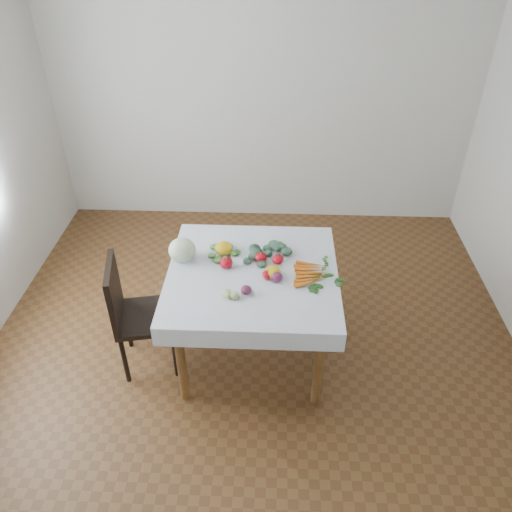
{
  "coord_description": "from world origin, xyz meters",
  "views": [
    {
      "loc": [
        0.13,
        -2.61,
        2.78
      ],
      "look_at": [
        0.02,
        0.09,
        0.82
      ],
      "focal_mm": 35.0,
      "sensor_mm": 36.0,
      "label": 1
    }
  ],
  "objects_px": {
    "cabbage": "(182,250)",
    "heirloom_back": "(224,248)",
    "table": "(253,283)",
    "carrot_bunch": "(311,273)",
    "chair": "(133,310)"
  },
  "relations": [
    {
      "from": "heirloom_back",
      "to": "cabbage",
      "type": "bearing_deg",
      "value": -161.34
    },
    {
      "from": "table",
      "to": "cabbage",
      "type": "relative_size",
      "value": 5.47
    },
    {
      "from": "heirloom_back",
      "to": "carrot_bunch",
      "type": "xyz_separation_m",
      "value": [
        0.59,
        -0.22,
        -0.03
      ]
    },
    {
      "from": "heirloom_back",
      "to": "chair",
      "type": "bearing_deg",
      "value": -150.97
    },
    {
      "from": "cabbage",
      "to": "heirloom_back",
      "type": "distance_m",
      "value": 0.29
    },
    {
      "from": "chair",
      "to": "cabbage",
      "type": "distance_m",
      "value": 0.53
    },
    {
      "from": "cabbage",
      "to": "heirloom_back",
      "type": "height_order",
      "value": "cabbage"
    },
    {
      "from": "carrot_bunch",
      "to": "chair",
      "type": "bearing_deg",
      "value": -174.75
    },
    {
      "from": "table",
      "to": "carrot_bunch",
      "type": "distance_m",
      "value": 0.4
    },
    {
      "from": "cabbage",
      "to": "heirloom_back",
      "type": "bearing_deg",
      "value": 18.66
    },
    {
      "from": "cabbage",
      "to": "heirloom_back",
      "type": "relative_size",
      "value": 1.48
    },
    {
      "from": "chair",
      "to": "heirloom_back",
      "type": "height_order",
      "value": "chair"
    },
    {
      "from": "table",
      "to": "chair",
      "type": "relative_size",
      "value": 1.13
    },
    {
      "from": "table",
      "to": "carrot_bunch",
      "type": "height_order",
      "value": "carrot_bunch"
    },
    {
      "from": "chair",
      "to": "cabbage",
      "type": "bearing_deg",
      "value": 36.3
    }
  ]
}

